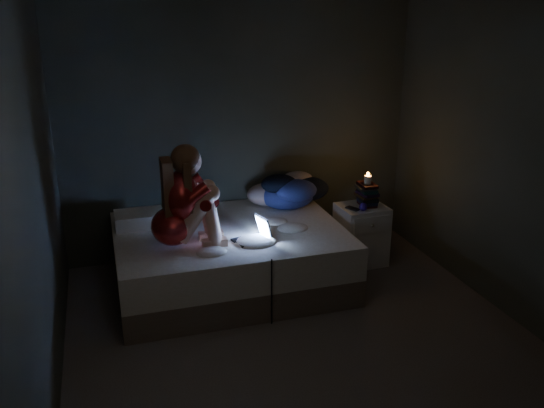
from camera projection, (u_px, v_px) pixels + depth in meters
name	position (u px, v px, depth m)	size (l,w,h in m)	color
floor	(303.00, 342.00, 4.50)	(3.60, 3.80, 0.02)	#483E3B
wall_back	(241.00, 130.00, 5.79)	(3.60, 0.02, 2.60)	#2F342C
wall_front	(469.00, 315.00, 2.34)	(3.60, 0.02, 2.60)	#2F342C
wall_left	(35.00, 208.00, 3.56)	(0.02, 3.80, 2.60)	#2F342C
wall_right	(519.00, 163.00, 4.57)	(0.02, 3.80, 2.60)	#2F342C
bed	(230.00, 257.00, 5.30)	(2.05, 1.54, 0.56)	beige
pillow	(139.00, 219.00, 5.27)	(0.44, 0.31, 0.13)	white
woman	(171.00, 197.00, 4.68)	(0.55, 0.36, 0.88)	maroon
laptop	(251.00, 229.00, 4.92)	(0.30, 0.21, 0.21)	black
clothes_pile	(287.00, 189.00, 5.75)	(0.60, 0.48, 0.36)	navy
nightstand	(361.00, 234.00, 5.77)	(0.46, 0.40, 0.61)	silver
book_stack	(367.00, 195.00, 5.64)	(0.19, 0.25, 0.23)	black
candle	(368.00, 180.00, 5.59)	(0.07, 0.07, 0.08)	beige
phone	(352.00, 208.00, 5.59)	(0.07, 0.14, 0.01)	black
blue_orb	(363.00, 207.00, 5.53)	(0.08, 0.08, 0.08)	#2D1696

